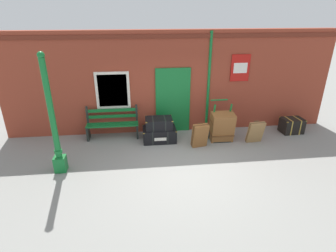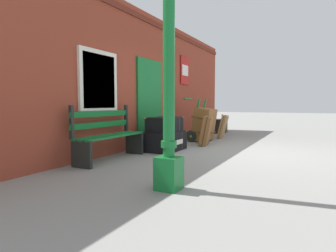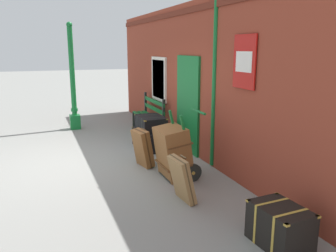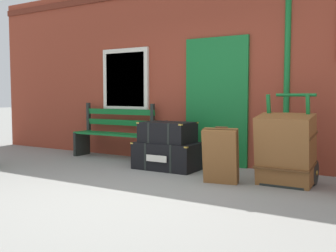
# 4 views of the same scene
# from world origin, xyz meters

# --- Properties ---
(ground_plane) EXTENTS (60.00, 60.00, 0.00)m
(ground_plane) POSITION_xyz_m (0.00, 0.00, 0.00)
(ground_plane) COLOR gray
(brick_facade) EXTENTS (10.40, 0.35, 3.20)m
(brick_facade) POSITION_xyz_m (-0.01, 2.60, 1.60)
(brick_facade) COLOR brown
(brick_facade) RESTS_ON ground
(lamp_post) EXTENTS (0.28, 0.28, 2.94)m
(lamp_post) POSITION_xyz_m (-3.06, 0.32, 1.12)
(lamp_post) COLOR #146B2D
(lamp_post) RESTS_ON ground
(platform_bench) EXTENTS (1.60, 0.43, 1.01)m
(platform_bench) POSITION_xyz_m (-1.89, 2.16, 0.44)
(platform_bench) COLOR #146B2D
(platform_bench) RESTS_ON ground
(steamer_trunk_base) EXTENTS (1.02, 0.69, 0.43)m
(steamer_trunk_base) POSITION_xyz_m (-0.46, 1.74, 0.21)
(steamer_trunk_base) COLOR black
(steamer_trunk_base) RESTS_ON ground
(steamer_trunk_middle) EXTENTS (0.81, 0.55, 0.33)m
(steamer_trunk_middle) POSITION_xyz_m (-0.47, 1.74, 0.58)
(steamer_trunk_middle) COLOR black
(steamer_trunk_middle) RESTS_ON steamer_trunk_base
(porters_trolley) EXTENTS (0.71, 0.66, 1.19)m
(porters_trolley) POSITION_xyz_m (1.43, 1.70, 0.27)
(porters_trolley) COLOR black
(porters_trolley) RESTS_ON ground
(large_brown_trunk) EXTENTS (0.70, 0.56, 0.93)m
(large_brown_trunk) POSITION_xyz_m (1.43, 1.52, 0.47)
(large_brown_trunk) COLOR brown
(large_brown_trunk) RESTS_ON ground
(suitcase_caramel) EXTENTS (0.50, 0.39, 0.75)m
(suitcase_caramel) POSITION_xyz_m (0.68, 1.19, 0.37)
(suitcase_caramel) COLOR brown
(suitcase_caramel) RESTS_ON ground
(suitcase_oxblood) EXTENTS (0.50, 0.32, 0.71)m
(suitcase_oxblood) POSITION_xyz_m (2.40, 1.28, 0.35)
(suitcase_oxblood) COLOR olive
(suitcase_oxblood) RESTS_ON ground
(corner_trunk) EXTENTS (0.72, 0.53, 0.49)m
(corner_trunk) POSITION_xyz_m (3.90, 1.87, 0.24)
(corner_trunk) COLOR black
(corner_trunk) RESTS_ON ground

